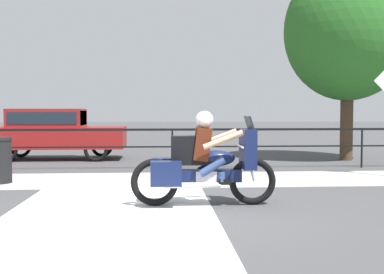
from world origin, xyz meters
name	(u,v)px	position (x,y,z in m)	size (l,w,h in m)	color
ground_plane	(181,212)	(0.00, 0.00, 0.00)	(120.00, 120.00, 0.00)	#424244
sidewalk_band	(175,180)	(0.00, 3.40, 0.01)	(44.00, 2.40, 0.01)	#A8A59E
crosswalk_band	(110,215)	(-1.06, -0.20, 0.00)	(3.10, 6.00, 0.01)	silver
fence_railing	(172,137)	(0.00, 5.38, 0.84)	(36.00, 0.05, 1.07)	black
motorcycle	(203,163)	(0.37, 0.48, 0.69)	(2.35, 0.76, 1.53)	black
parked_car	(53,130)	(-3.68, 8.14, 0.92)	(4.30, 1.65, 1.59)	maroon
tree_behind_sign	(348,31)	(5.44, 7.32, 3.97)	(3.89, 3.89, 6.13)	#473323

